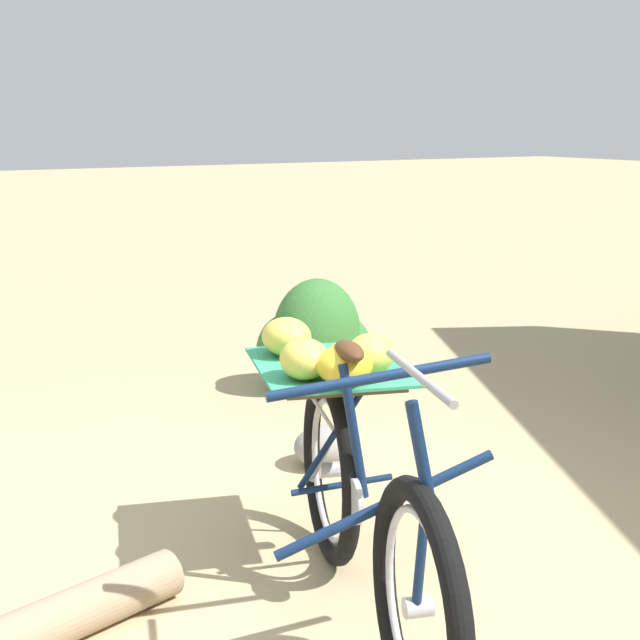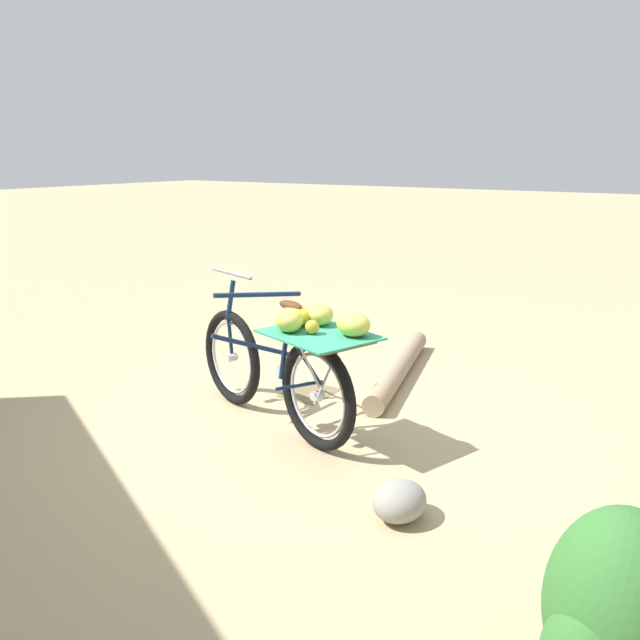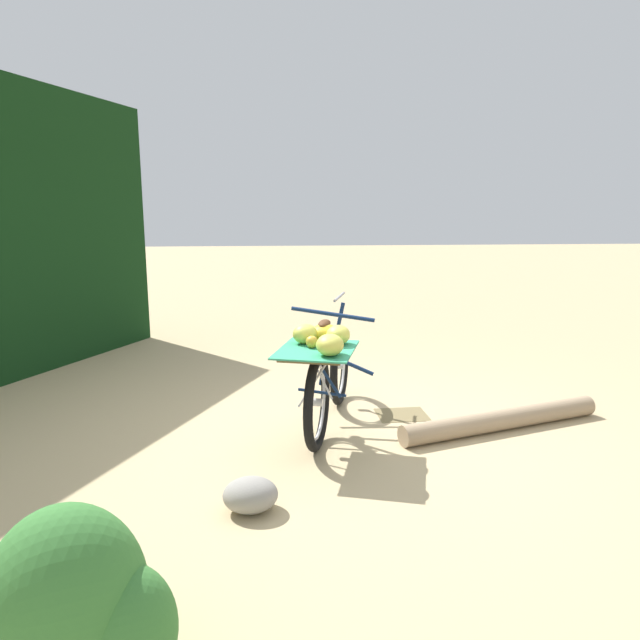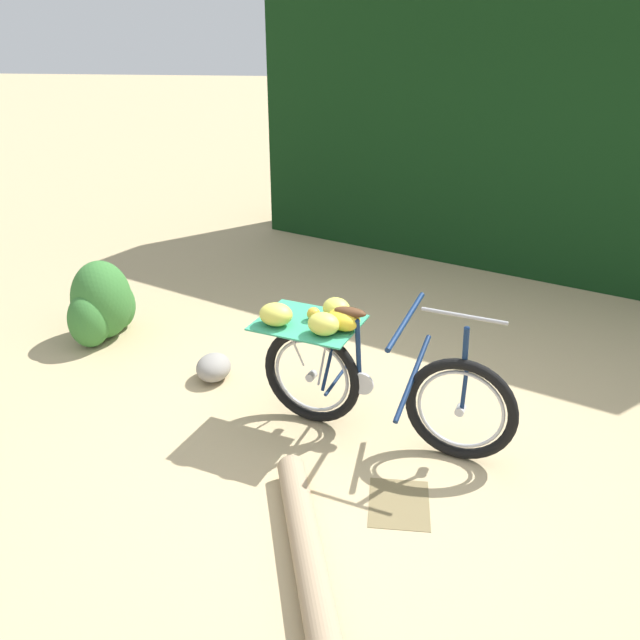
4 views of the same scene
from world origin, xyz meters
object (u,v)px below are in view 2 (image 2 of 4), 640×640
object	(u,v)px
fallen_log	(399,368)
shrub_cluster	(619,614)
bicycle	(282,360)
path_stone	(399,501)

from	to	relation	value
fallen_log	shrub_cluster	world-z (taller)	shrub_cluster
bicycle	shrub_cluster	xyz separation A→B (m)	(1.26, 2.40, -0.19)
shrub_cluster	path_stone	size ratio (longest dim) A/B	2.29
shrub_cluster	bicycle	bearing A→B (deg)	-117.62
bicycle	shrub_cluster	bearing A→B (deg)	170.25
fallen_log	path_stone	distance (m)	2.31
fallen_log	path_stone	world-z (taller)	path_stone
bicycle	path_stone	world-z (taller)	bicycle
shrub_cluster	path_stone	world-z (taller)	shrub_cluster
bicycle	path_stone	size ratio (longest dim) A/B	5.42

